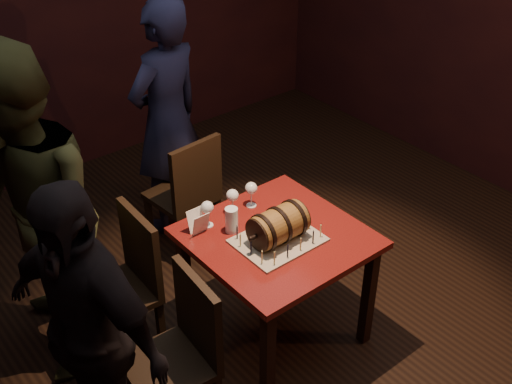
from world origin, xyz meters
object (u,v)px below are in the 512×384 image
Objects in this scene: chair_back at (188,192)px; person_left_front at (85,332)px; wine_glass_mid at (232,196)px; person_left_rear at (29,223)px; pub_table at (277,251)px; person_back at (167,120)px; pint_of_ale at (232,220)px; chair_left_rear at (128,280)px; chair_left_front at (182,349)px; wine_glass_left at (207,208)px; wine_glass_right at (251,189)px; barrel_cake at (278,225)px.

person_left_front reaches higher than chair_back.
person_left_rear is (-1.03, 0.37, 0.07)m from wine_glass_mid.
person_back is (0.17, 1.38, 0.22)m from pub_table.
chair_left_rear reaches higher than pint_of_ale.
chair_back and chair_left_front have the same top height.
chair_back is at bearing 74.17° from pint_of_ale.
chair_left_rear is at bearing 70.17° from person_left_rear.
person_back is at bearing 46.68° from chair_left_rear.
person_back is (0.23, 1.06, -0.01)m from wine_glass_mid.
pint_of_ale is (-0.11, -0.13, -0.04)m from wine_glass_mid.
person_back reaches higher than wine_glass_left.
wine_glass_right is (0.31, -0.00, 0.00)m from wine_glass_left.
pub_table is 0.40m from wine_glass_mid.
chair_back reaches higher than wine_glass_left.
barrel_cake reaches higher than pub_table.
chair_back and chair_left_rear have the same top height.
person_left_front reaches higher than barrel_cake.
person_left_rear reaches higher than wine_glass_mid.
barrel_cake is 1.07m from chair_back.
wine_glass_mid is (-0.03, 0.36, 0.01)m from barrel_cake.
pub_table is at bearing -47.40° from pint_of_ale.
chair_left_rear reaches higher than wine_glass_right.
barrel_cake is 1.44m from person_back.
wine_glass_right is (0.10, 0.36, 0.01)m from barrel_cake.
chair_left_front is (-0.70, -0.50, -0.34)m from wine_glass_mid.
wine_glass_left is 0.15m from pint_of_ale.
person_left_rear is (-0.92, 0.51, 0.12)m from pint_of_ale.
person_left_rear reaches higher than pub_table.
pub_table is 5.59× the size of wine_glass_left.
person_left_rear reaches higher than chair_back.
pint_of_ale is at bearing 31.80° from chair_left_front.
chair_back is (0.11, 0.65, -0.34)m from wine_glass_mid.
chair_left_front reaches higher than wine_glass_mid.
pint_of_ale is at bearing 120.79° from barrel_cake.
chair_left_front is 0.51m from person_left_front.
wine_glass_mid is at bearing 50.92° from pint_of_ale.
person_back is (0.34, 1.19, 0.04)m from pint_of_ale.
wine_glass_right is 0.17× the size of chair_left_rear.
chair_left_rear is (-0.77, -0.53, 0.00)m from chair_back.
chair_left_rear is at bearing 165.15° from wine_glass_left.
wine_glass_mid is 0.17× the size of chair_left_front.
person_left_rear reaches higher than barrel_cake.
wine_glass_right is 0.09× the size of person_back.
chair_left_front is at bearing -169.46° from barrel_cake.
chair_back reaches higher than wine_glass_mid.
person_left_front is (-1.22, -1.01, 0.27)m from chair_back.
wine_glass_right is 1.02m from chair_left_front.
chair_left_front is 0.54× the size of person_back.
chair_left_front is at bearing 54.13° from person_left_front.
person_left_rear is (-0.38, 0.26, 0.42)m from chair_left_rear.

